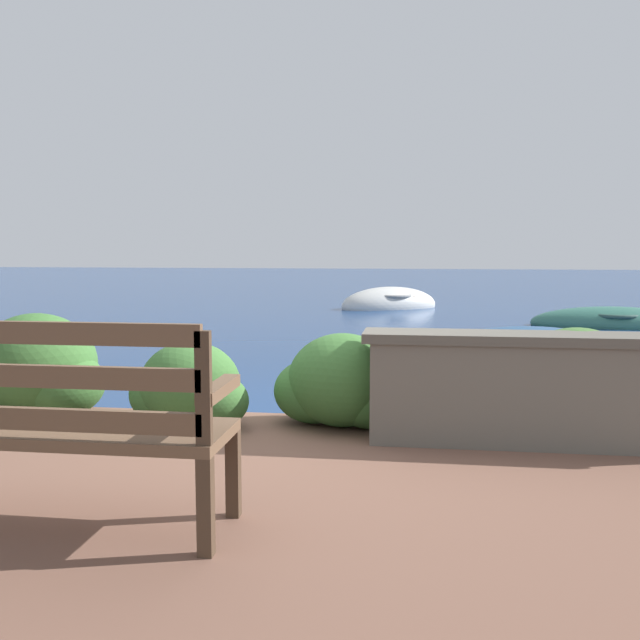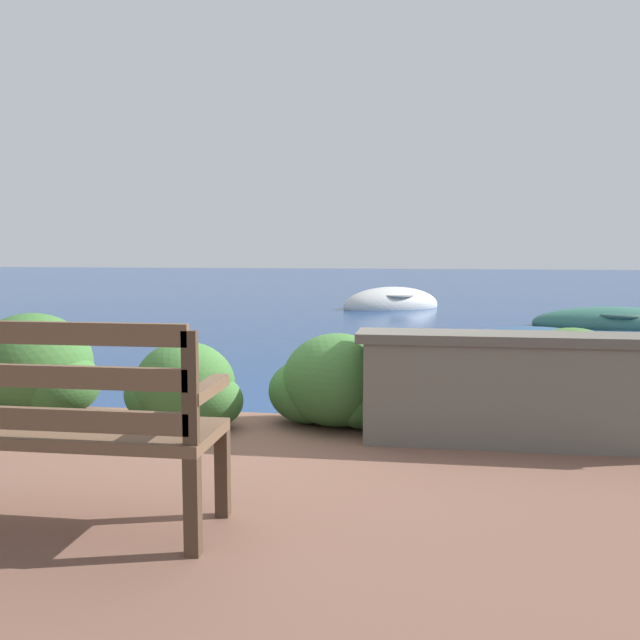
{
  "view_description": "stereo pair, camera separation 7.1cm",
  "coord_description": "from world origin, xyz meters",
  "px_view_note": "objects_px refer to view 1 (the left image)",
  "views": [
    {
      "loc": [
        0.9,
        -5.04,
        1.44
      ],
      "look_at": [
        -0.5,
        4.88,
        0.4
      ],
      "focal_mm": 40.0,
      "sensor_mm": 36.0,
      "label": 1
    },
    {
      "loc": [
        0.97,
        -5.03,
        1.44
      ],
      "look_at": [
        -0.5,
        4.88,
        0.4
      ],
      "focal_mm": 40.0,
      "sensor_mm": 36.0,
      "label": 2
    }
  ],
  "objects_px": {
    "park_bench": "(64,421)",
    "rowboat_nearest": "(516,352)",
    "rowboat_mid": "(614,324)",
    "mooring_buoy": "(361,351)",
    "rowboat_far": "(389,305)"
  },
  "relations": [
    {
      "from": "rowboat_mid",
      "to": "rowboat_far",
      "type": "height_order",
      "value": "rowboat_far"
    },
    {
      "from": "park_bench",
      "to": "mooring_buoy",
      "type": "bearing_deg",
      "value": 87.42
    },
    {
      "from": "mooring_buoy",
      "to": "park_bench",
      "type": "bearing_deg",
      "value": -96.35
    },
    {
      "from": "rowboat_mid",
      "to": "park_bench",
      "type": "bearing_deg",
      "value": -110.07
    },
    {
      "from": "park_bench",
      "to": "rowboat_mid",
      "type": "xyz_separation_m",
      "value": [
        4.94,
        10.5,
        -0.65
      ]
    },
    {
      "from": "rowboat_mid",
      "to": "rowboat_far",
      "type": "bearing_deg",
      "value": 147.36
    },
    {
      "from": "park_bench",
      "to": "mooring_buoy",
      "type": "xyz_separation_m",
      "value": [
        0.72,
        6.49,
        -0.64
      ]
    },
    {
      "from": "rowboat_nearest",
      "to": "rowboat_mid",
      "type": "bearing_deg",
      "value": 35.93
    },
    {
      "from": "park_bench",
      "to": "rowboat_far",
      "type": "bearing_deg",
      "value": 90.49
    },
    {
      "from": "rowboat_far",
      "to": "mooring_buoy",
      "type": "distance_m",
      "value": 7.22
    },
    {
      "from": "park_bench",
      "to": "mooring_buoy",
      "type": "relative_size",
      "value": 3.28
    },
    {
      "from": "rowboat_mid",
      "to": "mooring_buoy",
      "type": "bearing_deg",
      "value": -131.36
    },
    {
      "from": "rowboat_mid",
      "to": "rowboat_far",
      "type": "distance_m",
      "value": 5.26
    },
    {
      "from": "park_bench",
      "to": "rowboat_nearest",
      "type": "distance_m",
      "value": 7.28
    },
    {
      "from": "rowboat_far",
      "to": "park_bench",
      "type": "bearing_deg",
      "value": -125.15
    }
  ]
}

